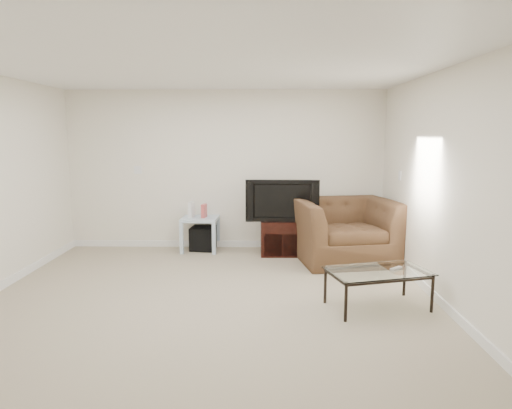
{
  "coord_description": "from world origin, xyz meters",
  "views": [
    {
      "loc": [
        0.59,
        -4.72,
        1.82
      ],
      "look_at": [
        0.5,
        1.2,
        0.9
      ],
      "focal_mm": 32.0,
      "sensor_mm": 36.0,
      "label": 1
    }
  ],
  "objects_px": {
    "tv_stand": "(282,237)",
    "television": "(282,200)",
    "recliner": "(345,220)",
    "coffee_table": "(377,289)",
    "subwoofer": "(203,238)",
    "side_table": "(201,234)"
  },
  "relations": [
    {
      "from": "tv_stand",
      "to": "television",
      "type": "distance_m",
      "value": 0.58
    },
    {
      "from": "recliner",
      "to": "coffee_table",
      "type": "relative_size",
      "value": 1.32
    },
    {
      "from": "tv_stand",
      "to": "subwoofer",
      "type": "relative_size",
      "value": 1.76
    },
    {
      "from": "subwoofer",
      "to": "coffee_table",
      "type": "bearing_deg",
      "value": -48.06
    },
    {
      "from": "side_table",
      "to": "coffee_table",
      "type": "bearing_deg",
      "value": -47.36
    },
    {
      "from": "television",
      "to": "side_table",
      "type": "distance_m",
      "value": 1.42
    },
    {
      "from": "television",
      "to": "side_table",
      "type": "bearing_deg",
      "value": 169.99
    },
    {
      "from": "tv_stand",
      "to": "recliner",
      "type": "xyz_separation_m",
      "value": [
        0.89,
        -0.33,
        0.33
      ]
    },
    {
      "from": "tv_stand",
      "to": "side_table",
      "type": "height_order",
      "value": "tv_stand"
    },
    {
      "from": "side_table",
      "to": "subwoofer",
      "type": "distance_m",
      "value": 0.09
    },
    {
      "from": "side_table",
      "to": "subwoofer",
      "type": "bearing_deg",
      "value": 31.4
    },
    {
      "from": "television",
      "to": "coffee_table",
      "type": "bearing_deg",
      "value": -65.14
    },
    {
      "from": "television",
      "to": "coffee_table",
      "type": "distance_m",
      "value": 2.4
    },
    {
      "from": "television",
      "to": "coffee_table",
      "type": "height_order",
      "value": "television"
    },
    {
      "from": "coffee_table",
      "to": "subwoofer",
      "type": "bearing_deg",
      "value": 131.94
    },
    {
      "from": "recliner",
      "to": "television",
      "type": "bearing_deg",
      "value": 151.4
    },
    {
      "from": "tv_stand",
      "to": "subwoofer",
      "type": "xyz_separation_m",
      "value": [
        -1.24,
        0.25,
        -0.08
      ]
    },
    {
      "from": "television",
      "to": "subwoofer",
      "type": "xyz_separation_m",
      "value": [
        -1.24,
        0.28,
        -0.66
      ]
    },
    {
      "from": "tv_stand",
      "to": "subwoofer",
      "type": "bearing_deg",
      "value": 167.36
    },
    {
      "from": "subwoofer",
      "to": "recliner",
      "type": "relative_size",
      "value": 0.27
    },
    {
      "from": "side_table",
      "to": "subwoofer",
      "type": "height_order",
      "value": "side_table"
    },
    {
      "from": "tv_stand",
      "to": "television",
      "type": "bearing_deg",
      "value": -90.0
    }
  ]
}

